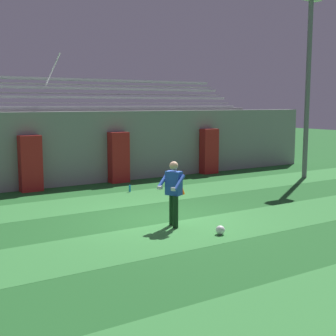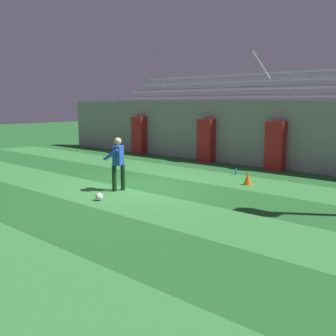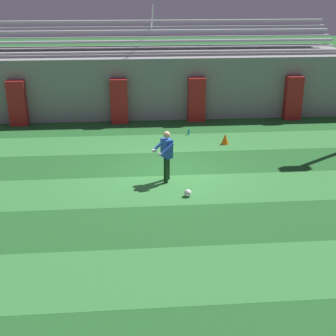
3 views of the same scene
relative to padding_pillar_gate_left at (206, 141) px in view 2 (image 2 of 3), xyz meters
name	(u,v)px [view 2 (image 2 of 3)]	position (x,y,z in m)	size (l,w,h in m)	color
ground_plane	(141,187)	(1.74, -5.95, -0.99)	(80.00, 80.00, 0.00)	#236028
turf_stripe_mid	(105,195)	(1.74, -7.49, -0.99)	(28.00, 2.23, 0.01)	#38843D
turf_stripe_far	(196,175)	(1.74, -3.02, -0.99)	(28.00, 2.23, 0.01)	#38843D
back_wall	(245,133)	(1.74, 0.55, 0.41)	(24.00, 0.60, 2.80)	gray
padding_pillar_gate_left	(206,141)	(0.00, 0.00, 0.00)	(0.76, 0.44, 1.99)	#B21E1E
padding_pillar_gate_right	(275,146)	(3.48, 0.00, 0.00)	(0.76, 0.44, 1.99)	#B21E1E
padding_pillar_far_left	(139,135)	(-4.45, 0.00, 0.00)	(0.76, 0.44, 1.99)	#B21E1E
bleacher_stand	(267,129)	(1.74, 2.54, 0.50)	(18.00, 3.35, 5.03)	gray
goalkeeper	(118,161)	(1.58, -6.80, -0.04)	(0.68, 0.72, 1.67)	#143319
soccer_ball	(99,197)	(2.13, -8.00, -0.88)	(0.22, 0.22, 0.22)	white
traffic_cone	(248,179)	(4.17, -3.32, -0.78)	(0.30, 0.30, 0.42)	orange
water_bottle	(236,172)	(2.89, -2.01, -0.87)	(0.07, 0.07, 0.24)	#1E8CD8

